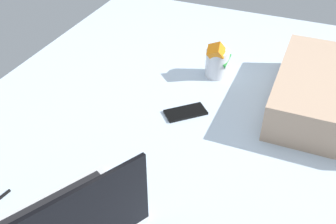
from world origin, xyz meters
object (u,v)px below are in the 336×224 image
Objects in this scene: laptop at (71,223)px; pillow at (331,93)px; snack_cup at (217,62)px; cell_phone at (186,112)px.

laptop reaches higher than pillow.
snack_cup is 1.11× the size of cell_phone.
laptop is at bearing -34.01° from pillow.
snack_cup reaches higher than cell_phone.
cell_phone is at bearing -64.09° from pillow.
laptop is at bearing -7.30° from snack_cup.
laptop is 2.86× the size of cell_phone.
pillow is at bearing -106.62° from cell_phone.
laptop is at bearing 129.23° from cell_phone.
cell_phone is at bearing -5.38° from snack_cup.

